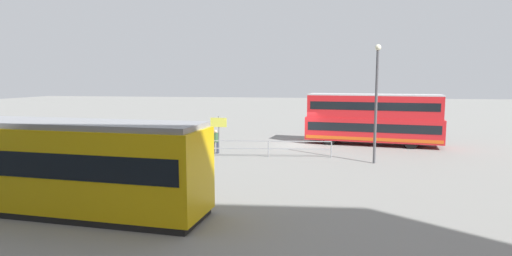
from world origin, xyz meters
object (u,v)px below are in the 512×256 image
object	(u,v)px
double_decker_bus	(373,119)
tram_yellow	(43,164)
street_lamp	(376,95)
info_sign	(219,128)
pedestrian_near_railing	(216,140)

from	to	relation	value
double_decker_bus	tram_yellow	bearing A→B (deg)	52.41
double_decker_bus	street_lamp	world-z (taller)	street_lamp
double_decker_bus	tram_yellow	xyz separation A→B (m)	(14.23, 18.49, -0.17)
double_decker_bus	tram_yellow	size ratio (longest dim) A/B	0.79
double_decker_bus	info_sign	size ratio (longest dim) A/B	4.06
tram_yellow	street_lamp	bearing A→B (deg)	-140.31
tram_yellow	pedestrian_near_railing	world-z (taller)	tram_yellow
info_sign	street_lamp	xyz separation A→B (m)	(-10.06, 1.63, 2.34)
street_lamp	double_decker_bus	bearing A→B (deg)	-95.21
pedestrian_near_railing	street_lamp	distance (m)	10.84
tram_yellow	pedestrian_near_railing	distance (m)	13.26
double_decker_bus	tram_yellow	distance (m)	23.33
tram_yellow	street_lamp	size ratio (longest dim) A/B	1.85
pedestrian_near_railing	info_sign	world-z (taller)	info_sign
double_decker_bus	pedestrian_near_railing	distance (m)	12.34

